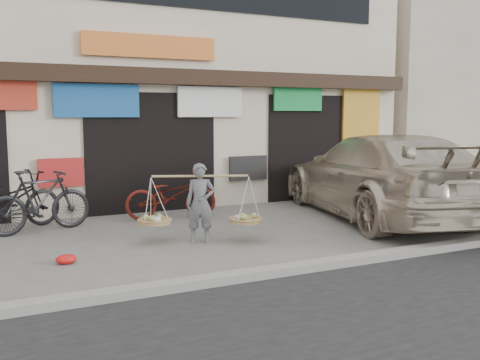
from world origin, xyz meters
name	(u,v)px	position (x,y,z in m)	size (l,w,h in m)	color
ground	(212,245)	(0.00, 0.00, 0.00)	(70.00, 70.00, 0.00)	slate
kerb	(268,272)	(0.00, -2.00, 0.06)	(70.00, 0.25, 0.12)	gray
shophouse_block	(120,68)	(0.00, 6.42, 3.45)	(14.00, 6.32, 7.00)	beige
neighbor_east	(462,89)	(13.50, 7.00, 3.20)	(12.00, 7.00, 6.40)	#BBB29B
street_vendor	(200,207)	(-0.11, 0.24, 0.63)	(2.02, 1.15, 1.38)	slate
bike_0	(6,202)	(-3.10, 2.70, 0.57)	(0.75, 2.15, 1.13)	black
bike_1	(39,201)	(-2.54, 2.30, 0.59)	(0.56, 1.98, 1.19)	black
bike_2	(171,195)	(0.10, 2.49, 0.51)	(0.67, 1.92, 1.01)	#58170F
suv	(380,176)	(4.20, 0.71, 0.90)	(3.78, 6.60, 1.80)	beige
red_bag	(66,259)	(-2.41, -0.14, 0.07)	(0.31, 0.25, 0.14)	red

